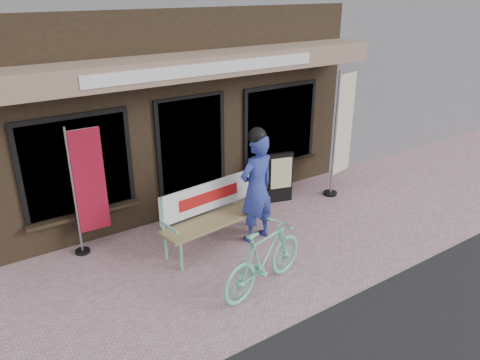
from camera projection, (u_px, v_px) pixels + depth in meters
ground at (256, 259)px, 7.26m from camera, size 70.00×70.00×0.00m
storefront at (120, 33)px, 9.88m from camera, size 7.00×6.77×6.00m
neighbor_right_near at (372, 23)px, 14.77m from camera, size 10.00×7.00×5.60m
bench at (214, 210)px, 7.48m from camera, size 1.96×0.69×1.04m
person at (257, 186)px, 7.50m from camera, size 0.71×0.51×1.93m
bicycle at (264, 258)px, 6.40m from camera, size 1.66×0.81×0.96m
nobori_red at (88, 188)px, 7.12m from camera, size 0.61×0.23×2.08m
nobori_cream at (342, 131)px, 9.15m from camera, size 0.74×0.32×2.49m
menu_stand at (280, 177)px, 9.00m from camera, size 0.50×0.23×1.00m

